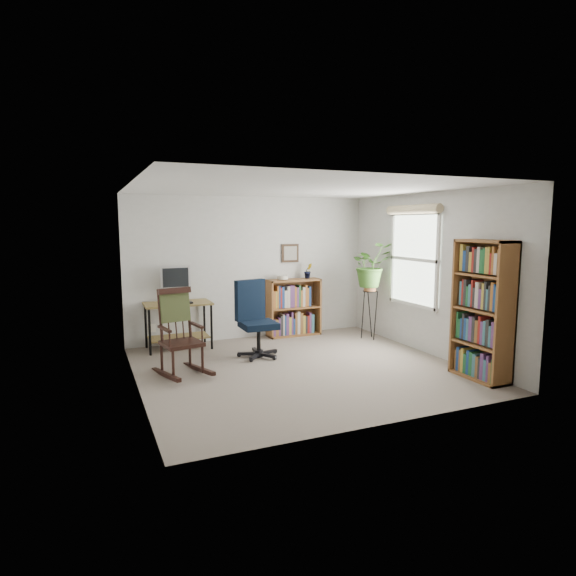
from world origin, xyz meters
name	(u,v)px	position (x,y,z in m)	size (l,w,h in m)	color
floor	(300,368)	(0.00, 0.00, 0.00)	(4.20, 4.00, 0.00)	gray
ceiling	(300,188)	(0.00, 0.00, 2.40)	(4.20, 4.00, 0.00)	silver
wall_back	(251,268)	(0.00, 2.00, 1.20)	(4.20, 0.00, 2.40)	silver
wall_front	(388,303)	(0.00, -2.00, 1.20)	(4.20, 0.00, 2.40)	silver
wall_left	(134,289)	(-2.10, 0.00, 1.20)	(0.00, 4.00, 2.40)	silver
wall_right	(428,274)	(2.10, 0.00, 1.20)	(0.00, 4.00, 2.40)	silver
window	(413,259)	(2.06, 0.30, 1.40)	(0.12, 1.20, 1.50)	silver
desk	(179,326)	(-1.31, 1.70, 0.36)	(1.01, 0.56, 0.73)	olive
monitor	(176,284)	(-1.31, 1.84, 1.01)	(0.46, 0.16, 0.56)	#ADADB2
keyboard	(179,303)	(-1.31, 1.58, 0.74)	(0.40, 0.15, 0.03)	black
office_chair	(258,319)	(-0.32, 0.76, 0.57)	(0.62, 0.62, 1.14)	black
rocking_chair	(181,332)	(-1.51, 0.35, 0.57)	(0.59, 0.98, 1.14)	black
low_bookshelf	(294,307)	(0.71, 1.82, 0.50)	(0.94, 0.31, 0.99)	brown
tall_bookshelf	(482,310)	(1.92, -1.27, 0.88)	(0.33, 0.77, 1.75)	brown
plant_stand	(369,311)	(1.80, 1.10, 0.48)	(0.27, 0.27, 0.96)	black
spider_plant	(371,243)	(1.80, 1.10, 1.62)	(1.69, 1.88, 1.46)	#3A6B25
potted_plant_small	(308,275)	(0.99, 1.83, 1.05)	(0.13, 0.24, 0.11)	#3A6B25
framed_picture	(290,253)	(0.71, 1.97, 1.43)	(0.32, 0.04, 0.32)	black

